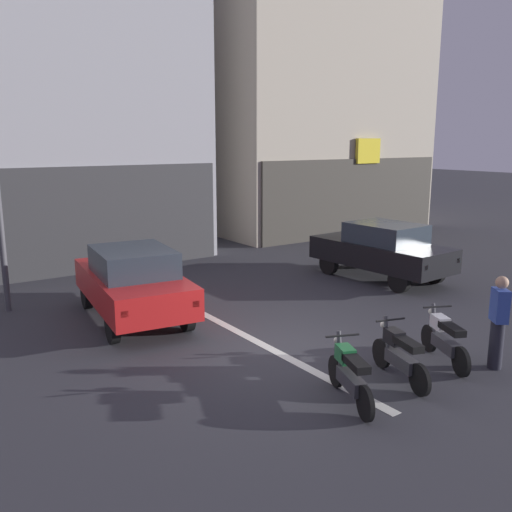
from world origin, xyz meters
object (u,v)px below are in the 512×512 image
at_px(motorcycle_white_row_centre, 444,339).
at_px(person_by_motorcycles, 498,322).
at_px(motorcycle_green_row_leftmost, 350,374).
at_px(motorcycle_black_row_left_mid, 400,354).
at_px(car_red_crossing_near, 133,281).
at_px(car_black_parked_kerbside, 382,249).

height_order(motorcycle_white_row_centre, person_by_motorcycles, person_by_motorcycles).
xyz_separation_m(motorcycle_green_row_leftmost, motorcycle_white_row_centre, (2.47, 0.14, 0.00)).
height_order(motorcycle_green_row_leftmost, motorcycle_black_row_left_mid, same).
bearing_deg(motorcycle_black_row_left_mid, car_red_crossing_near, 113.47).
bearing_deg(car_black_parked_kerbside, motorcycle_black_row_left_mid, -134.73).
xyz_separation_m(car_red_crossing_near, motorcycle_green_row_leftmost, (1.17, -5.63, -0.43)).
bearing_deg(motorcycle_black_row_left_mid, motorcycle_green_row_leftmost, -175.65).
bearing_deg(motorcycle_black_row_left_mid, car_black_parked_kerbside, 45.27).
bearing_deg(car_black_parked_kerbside, car_red_crossing_near, 175.51).
distance_m(car_red_crossing_near, motorcycle_black_row_left_mid, 6.05).
distance_m(car_black_parked_kerbside, motorcycle_green_row_leftmost, 7.96).
bearing_deg(motorcycle_green_row_leftmost, person_by_motorcycles, -9.92).
xyz_separation_m(car_black_parked_kerbside, motorcycle_black_row_left_mid, (-4.91, -4.96, -0.43)).
bearing_deg(car_black_parked_kerbside, person_by_motorcycles, -119.28).
bearing_deg(person_by_motorcycles, motorcycle_white_row_centre, 129.56).
distance_m(car_red_crossing_near, car_black_parked_kerbside, 7.34).
xyz_separation_m(car_red_crossing_near, person_by_motorcycles, (4.18, -6.15, -0.03)).
bearing_deg(motorcycle_white_row_centre, motorcycle_green_row_leftmost, -176.87).
relative_size(car_red_crossing_near, person_by_motorcycles, 2.56).
distance_m(car_black_parked_kerbside, motorcycle_white_row_centre, 6.15).
distance_m(car_red_crossing_near, person_by_motorcycles, 7.44).
height_order(car_black_parked_kerbside, motorcycle_white_row_centre, car_black_parked_kerbside).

